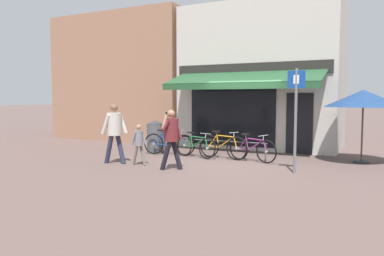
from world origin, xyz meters
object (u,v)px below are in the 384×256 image
object	(u,v)px
cafe_parasol	(363,99)
pedestrian_child	(139,140)
pedestrian_second_adult	(114,128)
bicycle_purple	(252,149)
parking_sign	(296,110)
litter_bin	(155,137)
pedestrian_adult	(171,133)
bicycle_blue	(169,144)
bicycle_green	(196,146)
bicycle_orange	(223,146)

from	to	relation	value
cafe_parasol	pedestrian_child	bearing A→B (deg)	-149.61
pedestrian_second_adult	cafe_parasol	xyz separation A→B (m)	(6.47, 3.42, 0.85)
pedestrian_second_adult	cafe_parasol	bearing A→B (deg)	-142.20
bicycle_purple	parking_sign	bearing A→B (deg)	-23.32
litter_bin	cafe_parasol	distance (m)	6.82
bicycle_purple	pedestrian_adult	size ratio (longest dim) A/B	1.01
bicycle_blue	cafe_parasol	world-z (taller)	cafe_parasol
bicycle_blue	pedestrian_second_adult	world-z (taller)	pedestrian_second_adult
bicycle_purple	pedestrian_adult	world-z (taller)	pedestrian_adult
bicycle_blue	pedestrian_child	xyz separation A→B (m)	(0.21, -2.03, 0.33)
bicycle_green	pedestrian_child	bearing A→B (deg)	-96.43
litter_bin	bicycle_purple	bearing A→B (deg)	-3.79
bicycle_blue	bicycle_green	bearing A→B (deg)	-9.75
litter_bin	parking_sign	bearing A→B (deg)	-15.99
bicycle_blue	parking_sign	size ratio (longest dim) A/B	0.68
bicycle_green	bicycle_purple	size ratio (longest dim) A/B	1.01
bicycle_purple	pedestrian_adult	bearing A→B (deg)	-109.02
pedestrian_child	parking_sign	distance (m)	4.41
pedestrian_child	pedestrian_second_adult	bearing A→B (deg)	18.08
pedestrian_adult	bicycle_green	bearing A→B (deg)	-88.76
litter_bin	cafe_parasol	size ratio (longest dim) A/B	0.51
bicycle_blue	litter_bin	size ratio (longest dim) A/B	1.61
pedestrian_adult	cafe_parasol	distance (m)	5.77
litter_bin	cafe_parasol	world-z (taller)	cafe_parasol
pedestrian_child	parking_sign	bearing A→B (deg)	-157.33
bicycle_green	pedestrian_adult	size ratio (longest dim) A/B	1.01
bicycle_blue	parking_sign	bearing A→B (deg)	-23.83
bicycle_purple	cafe_parasol	distance (m)	3.57
bicycle_blue	litter_bin	world-z (taller)	litter_bin
bicycle_green	pedestrian_child	size ratio (longest dim) A/B	1.39
bicycle_orange	pedestrian_child	world-z (taller)	pedestrian_child
bicycle_green	litter_bin	size ratio (longest dim) A/B	1.46
bicycle_purple	parking_sign	world-z (taller)	parking_sign
litter_bin	parking_sign	size ratio (longest dim) A/B	0.42
pedestrian_adult	pedestrian_child	bearing A→B (deg)	-15.23
litter_bin	pedestrian_second_adult	bearing A→B (deg)	-86.72
bicycle_purple	pedestrian_second_adult	xyz separation A→B (m)	(-3.50, -2.18, 0.68)
pedestrian_child	bicycle_blue	bearing A→B (deg)	-72.57
bicycle_orange	litter_bin	xyz separation A→B (m)	(-2.63, 0.15, 0.17)
bicycle_green	bicycle_orange	world-z (taller)	bicycle_orange
bicycle_orange	parking_sign	size ratio (longest dim) A/B	0.65
bicycle_green	pedestrian_adult	distance (m)	2.28
bicycle_blue	pedestrian_child	distance (m)	2.07
cafe_parasol	litter_bin	bearing A→B (deg)	-171.37
pedestrian_child	cafe_parasol	xyz separation A→B (m)	(5.67, 3.33, 1.19)
litter_bin	parking_sign	xyz separation A→B (m)	(5.18, -1.48, 1.06)
pedestrian_child	cafe_parasol	bearing A→B (deg)	-138.15
pedestrian_adult	cafe_parasol	xyz separation A→B (m)	(4.51, 3.47, 0.93)
pedestrian_adult	litter_bin	xyz separation A→B (m)	(-2.10, 2.47, -0.42)
pedestrian_adult	pedestrian_second_adult	size ratio (longest dim) A/B	0.92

